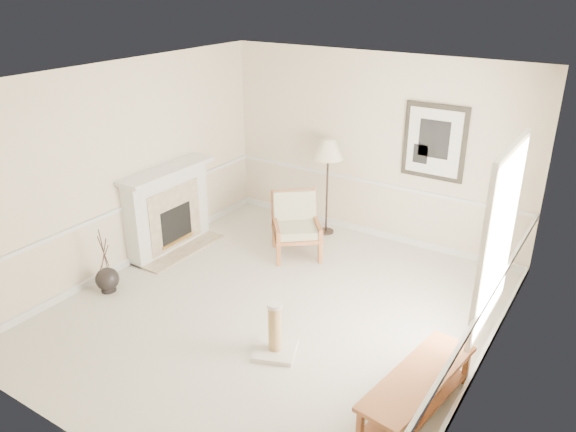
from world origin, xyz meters
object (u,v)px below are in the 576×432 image
object	(u,v)px
floor_lamp	(328,151)
floor_vase	(107,280)
armchair	(296,222)
bench	(418,387)
scratching_post	(275,337)

from	to	relation	value
floor_lamp	floor_vase	bearing A→B (deg)	-115.65
floor_lamp	armchair	bearing A→B (deg)	-93.33
floor_vase	floor_lamp	world-z (taller)	floor_lamp
bench	armchair	bearing A→B (deg)	140.99
floor_vase	armchair	world-z (taller)	armchair
bench	scratching_post	world-z (taller)	scratching_post
floor_lamp	scratching_post	size ratio (longest dim) A/B	2.46
floor_lamp	bench	size ratio (longest dim) A/B	1.00
floor_vase	bench	xyz separation A→B (m)	(4.30, 0.08, 0.12)
floor_vase	scratching_post	xyz separation A→B (m)	(2.64, 0.10, 0.03)
armchair	floor_vase	bearing A→B (deg)	-162.34
bench	scratching_post	xyz separation A→B (m)	(-1.66, 0.03, -0.09)
floor_vase	scratching_post	world-z (taller)	floor_vase
floor_lamp	bench	xyz separation A→B (m)	(2.76, -3.13, -1.09)
floor_vase	bench	distance (m)	4.30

